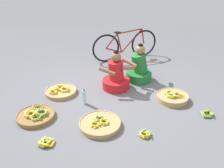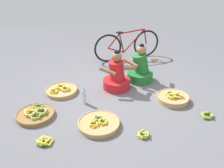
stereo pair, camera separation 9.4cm
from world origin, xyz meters
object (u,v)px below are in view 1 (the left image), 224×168
(loose_bananas_mid_left, at_px, (145,134))
(loose_bananas_front_right, at_px, (207,114))
(bicycle_leaning, at_px, (125,45))
(water_bottle, at_px, (84,97))
(banana_basket_near_vendor, at_px, (61,91))
(vendor_woman_behind, at_px, (139,69))
(vendor_woman_front, at_px, (116,77))
(banana_basket_front_center, at_px, (100,124))
(banana_basket_back_center, at_px, (172,97))
(loose_bananas_back_right, at_px, (45,143))
(banana_basket_mid_right, at_px, (36,115))

(loose_bananas_mid_left, xyz_separation_m, loose_bananas_front_right, (1.09, 0.45, -0.00))
(bicycle_leaning, distance_m, water_bottle, 2.24)
(banana_basket_near_vendor, bearing_deg, loose_bananas_front_right, -18.90)
(vendor_woman_behind, height_order, bicycle_leaning, vendor_woman_behind)
(vendor_woman_behind, height_order, water_bottle, vendor_woman_behind)
(vendor_woman_front, height_order, loose_bananas_front_right, vendor_woman_front)
(banana_basket_front_center, bearing_deg, loose_bananas_front_right, 6.38)
(vendor_woman_behind, bearing_deg, banana_basket_near_vendor, -163.11)
(bicycle_leaning, distance_m, banana_basket_back_center, 2.11)
(vendor_woman_front, xyz_separation_m, banana_basket_front_center, (-0.32, -1.18, -0.20))
(vendor_woman_behind, relative_size, water_bottle, 2.70)
(banana_basket_near_vendor, height_order, loose_bananas_back_right, banana_basket_near_vendor)
(vendor_woman_behind, height_order, loose_bananas_front_right, vendor_woman_behind)
(banana_basket_near_vendor, bearing_deg, loose_bananas_mid_left, -43.30)
(vendor_woman_front, xyz_separation_m, vendor_woman_behind, (0.50, 0.32, 0.01))
(bicycle_leaning, height_order, water_bottle, bicycle_leaning)
(vendor_woman_front, height_order, loose_bananas_back_right, vendor_woman_front)
(bicycle_leaning, height_order, loose_bananas_front_right, bicycle_leaning)
(loose_bananas_mid_left, distance_m, loose_bananas_back_right, 1.39)
(bicycle_leaning, height_order, loose_bananas_mid_left, bicycle_leaning)
(vendor_woman_behind, relative_size, banana_basket_mid_right, 1.31)
(banana_basket_front_center, bearing_deg, loose_bananas_mid_left, -21.81)
(bicycle_leaning, height_order, banana_basket_back_center, bicycle_leaning)
(bicycle_leaning, height_order, banana_basket_front_center, bicycle_leaning)
(banana_basket_front_center, xyz_separation_m, loose_bananas_back_right, (-0.74, -0.36, -0.01))
(bicycle_leaning, bearing_deg, banana_basket_back_center, -71.84)
(banana_basket_front_center, distance_m, water_bottle, 0.70)
(vendor_woman_front, bearing_deg, banana_basket_front_center, -104.97)
(banana_basket_front_center, xyz_separation_m, loose_bananas_mid_left, (0.64, -0.26, -0.02))
(bicycle_leaning, relative_size, banana_basket_back_center, 2.89)
(banana_basket_front_center, relative_size, loose_bananas_mid_left, 2.98)
(banana_basket_front_center, height_order, water_bottle, water_bottle)
(bicycle_leaning, bearing_deg, loose_bananas_mid_left, -90.08)
(vendor_woman_front, height_order, bicycle_leaning, vendor_woman_front)
(vendor_woman_behind, relative_size, loose_bananas_front_right, 3.60)
(vendor_woman_front, xyz_separation_m, banana_basket_near_vendor, (-1.04, -0.15, -0.20))
(bicycle_leaning, relative_size, water_bottle, 5.57)
(bicycle_leaning, relative_size, banana_basket_near_vendor, 2.76)
(bicycle_leaning, xyz_separation_m, banana_basket_front_center, (-0.64, -2.67, -0.31))
(vendor_woman_behind, bearing_deg, banana_basket_back_center, -59.26)
(banana_basket_front_center, bearing_deg, water_bottle, 112.44)
(loose_bananas_mid_left, bearing_deg, loose_bananas_front_right, 22.43)
(banana_basket_mid_right, bearing_deg, loose_bananas_back_right, -66.76)
(bicycle_leaning, bearing_deg, banana_basket_mid_right, -124.54)
(banana_basket_mid_right, bearing_deg, vendor_woman_behind, 34.01)
(banana_basket_mid_right, relative_size, loose_bananas_mid_left, 2.84)
(banana_basket_near_vendor, height_order, banana_basket_mid_right, banana_basket_mid_right)
(loose_bananas_back_right, xyz_separation_m, water_bottle, (0.48, 1.00, 0.11))
(bicycle_leaning, xyz_separation_m, banana_basket_near_vendor, (-1.37, -1.64, -0.32))
(loose_bananas_back_right, bearing_deg, loose_bananas_front_right, 12.63)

